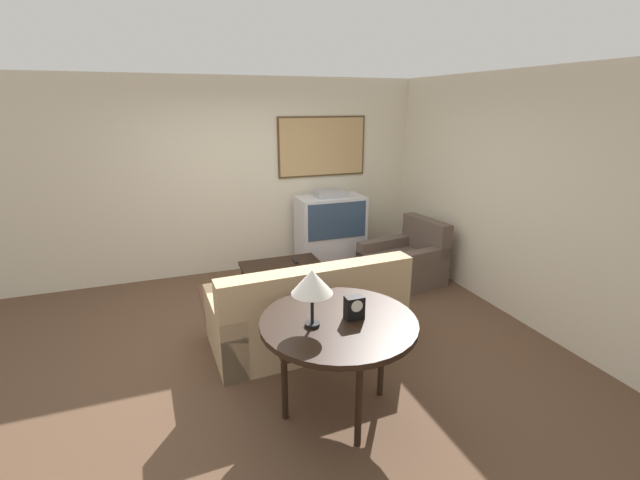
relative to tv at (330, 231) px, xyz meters
The scene contains 12 objects.
ground_plane 2.18m from the tv, 124.91° to the right, with size 12.00×12.00×0.00m, color brown.
wall_back 1.49m from the tv, 161.38° to the left, with size 12.00×0.10×2.70m.
wall_right 2.38m from the tv, 50.59° to the right, with size 0.06×12.00×2.70m.
area_rug 1.26m from the tv, 134.08° to the right, with size 2.30×1.53×0.01m.
tv is the anchor object (origin of this frame).
couch 2.17m from the tv, 117.59° to the right, with size 1.92×1.02×0.93m.
armchair 1.19m from the tv, 50.74° to the right, with size 1.06×0.92×0.85m.
coffee_table 1.20m from the tv, 142.48° to the right, with size 0.99×0.60×0.41m.
console_table 3.18m from the tv, 110.40° to the right, with size 1.18×1.18×0.81m.
table_lamp 3.32m from the tv, 113.82° to the right, with size 0.30×0.30×0.43m.
mantel_clock 3.17m from the tv, 108.30° to the right, with size 0.14×0.10×0.18m.
remote 1.01m from the tv, 137.88° to the right, with size 0.05×0.16×0.02m.
Camera 1 is at (-1.01, -3.87, 2.35)m, focal length 24.00 mm.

